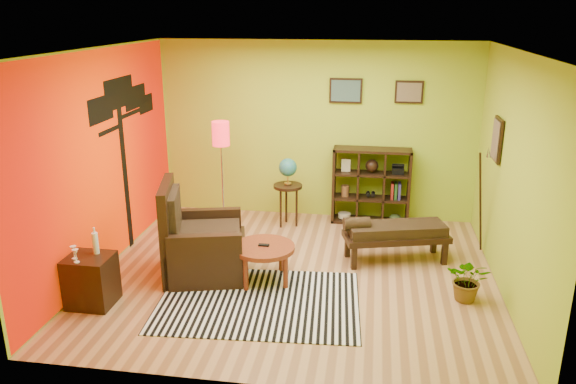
% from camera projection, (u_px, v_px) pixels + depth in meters
% --- Properties ---
extents(ground, '(5.00, 5.00, 0.00)m').
position_uv_depth(ground, '(296.00, 274.00, 7.19)').
color(ground, tan).
rests_on(ground, ground).
extents(room_shell, '(5.04, 4.54, 2.82)m').
position_uv_depth(room_shell, '(289.00, 136.00, 6.65)').
color(room_shell, '#A3C42A').
rests_on(room_shell, ground).
extents(zebra_rug, '(2.42, 1.79, 0.01)m').
position_uv_depth(zebra_rug, '(259.00, 301.00, 6.52)').
color(zebra_rug, white).
rests_on(zebra_rug, ground).
extents(coffee_table, '(0.76, 0.76, 0.49)m').
position_uv_depth(coffee_table, '(264.00, 251.00, 6.91)').
color(coffee_table, maroon).
rests_on(coffee_table, ground).
extents(armchair, '(1.21, 1.21, 1.22)m').
position_uv_depth(armchair, '(200.00, 247.00, 7.11)').
color(armchair, black).
rests_on(armchair, ground).
extents(side_cabinet, '(0.50, 0.46, 0.91)m').
position_uv_depth(side_cabinet, '(91.00, 280.00, 6.38)').
color(side_cabinet, black).
rests_on(side_cabinet, ground).
extents(floor_lamp, '(0.26, 0.26, 1.72)m').
position_uv_depth(floor_lamp, '(221.00, 144.00, 8.05)').
color(floor_lamp, silver).
rests_on(floor_lamp, ground).
extents(globe_table, '(0.44, 0.44, 1.08)m').
position_uv_depth(globe_table, '(288.00, 175.00, 8.57)').
color(globe_table, black).
rests_on(globe_table, ground).
extents(cube_shelf, '(1.20, 0.35, 1.20)m').
position_uv_depth(cube_shelf, '(372.00, 186.00, 8.77)').
color(cube_shelf, black).
rests_on(cube_shelf, ground).
extents(bench, '(1.46, 0.84, 0.64)m').
position_uv_depth(bench, '(393.00, 232.00, 7.46)').
color(bench, black).
rests_on(bench, ground).
extents(potted_plant, '(0.60, 0.63, 0.42)m').
position_uv_depth(potted_plant, '(468.00, 284.00, 6.49)').
color(potted_plant, '#26661E').
rests_on(potted_plant, ground).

